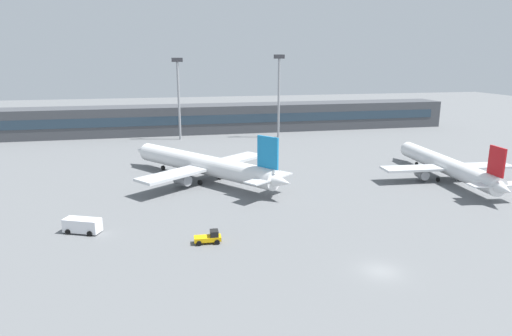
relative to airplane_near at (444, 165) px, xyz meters
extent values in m
plane|color=slate|center=(-32.09, 5.34, -2.95)|extent=(400.00, 400.00, 0.00)
cube|color=#3F4247|center=(-32.09, 69.14, 1.55)|extent=(147.74, 12.00, 9.00)
cube|color=#263847|center=(-32.09, 63.09, 2.00)|extent=(140.35, 0.16, 2.80)
cylinder|color=silver|center=(-0.02, -0.25, 0.03)|extent=(5.70, 32.75, 3.44)
cone|color=silver|center=(1.23, 17.55, 0.03)|extent=(3.52, 4.00, 3.27)
cone|color=silver|center=(-1.25, -17.88, 0.03)|extent=(2.64, 3.60, 2.41)
cube|color=red|center=(-1.06, -15.15, 4.24)|extent=(0.60, 4.00, 4.98)
cube|color=silver|center=(-1.08, -15.42, 0.22)|extent=(9.21, 3.16, 0.22)
cube|color=silver|center=(-0.08, -1.15, -0.24)|extent=(27.39, 6.23, 0.45)
cylinder|color=gray|center=(5.34, -1.53, -1.51)|extent=(2.01, 3.02, 1.81)
cylinder|color=gray|center=(-5.50, -0.77, -1.51)|extent=(2.01, 3.02, 1.81)
cylinder|color=black|center=(0.78, 11.13, -2.50)|extent=(0.42, 0.93, 0.91)
cylinder|color=black|center=(2.20, -2.22, -2.50)|extent=(0.42, 0.93, 0.91)
cylinder|color=black|center=(-2.49, -1.89, -2.50)|extent=(0.42, 0.93, 0.91)
cylinder|color=silver|center=(-48.56, 9.25, 0.44)|extent=(25.39, 31.88, 3.90)
cone|color=silver|center=(-60.76, 25.42, 0.44)|extent=(5.55, 5.66, 3.71)
cone|color=silver|center=(-36.48, -6.76, 0.44)|extent=(4.53, 4.76, 2.73)
cube|color=#197FBF|center=(-38.35, -4.28, 5.22)|extent=(3.02, 3.83, 5.65)
cube|color=silver|center=(-38.17, -4.53, 0.64)|extent=(9.94, 8.48, 0.25)
cube|color=silver|center=(-47.94, 8.43, 0.13)|extent=(27.58, 22.50, 0.51)
cylinder|color=gray|center=(-43.02, 12.14, -1.32)|extent=(3.62, 3.86, 2.05)
cylinder|color=gray|center=(-52.86, 4.72, -1.32)|extent=(3.62, 3.86, 2.05)
cylinder|color=black|center=(-56.36, 19.59, -2.44)|extent=(0.95, 1.07, 1.03)
cylinder|color=black|center=(-45.19, 9.22, -2.44)|extent=(0.95, 1.07, 1.03)
cylinder|color=black|center=(-49.46, 6.00, -2.44)|extent=(0.95, 1.07, 1.03)
cube|color=#F2B20C|center=(-51.04, -22.24, -2.30)|extent=(3.66, 1.65, 0.60)
cube|color=black|center=(-50.14, -22.27, -1.65)|extent=(1.16, 1.45, 0.90)
cylinder|color=black|center=(-49.88, -23.07, -2.60)|extent=(0.71, 0.28, 0.70)
cylinder|color=black|center=(-49.81, -21.51, -2.60)|extent=(0.71, 0.28, 0.70)
cylinder|color=black|center=(-52.27, -22.96, -2.60)|extent=(0.71, 0.28, 0.70)
cylinder|color=black|center=(-52.21, -21.41, -2.60)|extent=(0.71, 0.28, 0.70)
cube|color=white|center=(-68.06, -14.79, -1.82)|extent=(5.57, 3.92, 1.90)
cube|color=#1E2633|center=(-66.23, -15.59, -1.32)|extent=(0.91, 1.80, 0.70)
cylinder|color=black|center=(-66.91, -16.40, -2.57)|extent=(0.81, 0.56, 0.76)
cylinder|color=black|center=(-66.09, -14.53, -2.57)|extent=(0.81, 0.56, 0.76)
cylinder|color=black|center=(-70.02, -15.04, -2.57)|extent=(0.81, 0.56, 0.76)
cylinder|color=black|center=(-69.21, -13.17, -2.57)|extent=(0.81, 0.56, 0.76)
cylinder|color=gray|center=(-20.55, 54.35, 9.00)|extent=(0.70, 0.70, 23.91)
cube|color=#333338|center=(-20.55, 54.35, 21.56)|extent=(3.20, 0.80, 1.20)
cylinder|color=gray|center=(-50.68, 57.25, 8.54)|extent=(0.70, 0.70, 22.98)
cube|color=#333338|center=(-50.68, 57.25, 20.63)|extent=(3.20, 0.80, 1.20)
camera|label=1|loc=(-56.48, -77.78, 21.36)|focal=31.08mm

